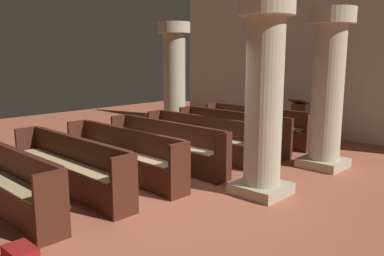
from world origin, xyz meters
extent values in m
plane|color=#AD5B42|center=(0.00, 0.00, 0.00)|extent=(19.20, 19.20, 0.00)
cube|color=silver|center=(0.00, 6.08, 2.25)|extent=(10.00, 0.16, 4.50)
cube|color=#4C2316|center=(-0.78, 4.15, 0.46)|extent=(3.01, 0.38, 0.05)
cube|color=#4C2316|center=(-0.78, 4.32, 0.69)|extent=(3.01, 0.04, 0.42)
cube|color=#411E13|center=(-0.78, 4.37, 0.89)|extent=(2.89, 0.06, 0.02)
cube|color=#442014|center=(-2.32, 4.15, 0.45)|extent=(0.06, 0.44, 0.90)
cube|color=#442014|center=(0.75, 4.15, 0.45)|extent=(0.06, 0.44, 0.90)
cube|color=#482115|center=(-0.78, 3.98, 0.23)|extent=(3.01, 0.03, 0.41)
cube|color=tan|center=(-0.78, 4.13, 0.49)|extent=(2.77, 0.32, 0.02)
cube|color=#4C2316|center=(-0.78, 3.08, 0.46)|extent=(3.01, 0.38, 0.05)
cube|color=#4C2316|center=(-0.78, 3.24, 0.69)|extent=(3.01, 0.04, 0.42)
cube|color=#411E13|center=(-0.78, 3.29, 0.89)|extent=(2.89, 0.06, 0.02)
cube|color=#442014|center=(-2.32, 3.08, 0.45)|extent=(0.06, 0.44, 0.90)
cube|color=#442014|center=(0.75, 3.08, 0.45)|extent=(0.06, 0.44, 0.90)
cube|color=#482115|center=(-0.78, 2.90, 0.23)|extent=(3.01, 0.03, 0.41)
cube|color=tan|center=(-0.78, 3.06, 0.49)|extent=(2.77, 0.32, 0.02)
cube|color=#4C2316|center=(-0.78, 2.00, 0.46)|extent=(3.01, 0.38, 0.05)
cube|color=#4C2316|center=(-0.78, 2.17, 0.69)|extent=(3.01, 0.04, 0.42)
cube|color=#411E13|center=(-0.78, 2.21, 0.89)|extent=(2.89, 0.06, 0.02)
cube|color=#442014|center=(-2.32, 2.00, 0.45)|extent=(0.06, 0.44, 0.90)
cube|color=#442014|center=(0.75, 2.00, 0.45)|extent=(0.06, 0.44, 0.90)
cube|color=#482115|center=(-0.78, 1.82, 0.23)|extent=(3.01, 0.03, 0.41)
cube|color=tan|center=(-0.78, 1.98, 0.49)|extent=(2.77, 0.32, 0.02)
cube|color=#4C2316|center=(-0.78, 0.92, 0.46)|extent=(3.01, 0.38, 0.05)
cube|color=#4C2316|center=(-0.78, 1.09, 0.69)|extent=(3.01, 0.04, 0.42)
cube|color=#411E13|center=(-0.78, 1.14, 0.89)|extent=(2.89, 0.06, 0.02)
cube|color=#442014|center=(-2.32, 0.92, 0.45)|extent=(0.06, 0.44, 0.90)
cube|color=#442014|center=(0.75, 0.92, 0.45)|extent=(0.06, 0.44, 0.90)
cube|color=#482115|center=(-0.78, 0.75, 0.23)|extent=(3.01, 0.03, 0.41)
cube|color=tan|center=(-0.78, 0.90, 0.49)|extent=(2.77, 0.32, 0.02)
cube|color=#4C2316|center=(-0.78, -0.16, 0.46)|extent=(3.01, 0.38, 0.05)
cube|color=#4C2316|center=(-0.78, 0.01, 0.69)|extent=(3.01, 0.04, 0.42)
cube|color=#411E13|center=(-0.78, 0.06, 0.89)|extent=(2.89, 0.06, 0.02)
cube|color=#442014|center=(-2.32, -0.16, 0.45)|extent=(0.06, 0.44, 0.90)
cube|color=#442014|center=(0.75, -0.16, 0.45)|extent=(0.06, 0.44, 0.90)
cube|color=#482115|center=(-0.78, -0.33, 0.23)|extent=(3.01, 0.03, 0.41)
cube|color=tan|center=(-0.78, -0.18, 0.49)|extent=(2.77, 0.32, 0.02)
cube|color=#4C2316|center=(-0.78, -1.23, 0.46)|extent=(3.01, 0.38, 0.05)
cube|color=#4C2316|center=(-0.78, -1.06, 0.69)|extent=(3.01, 0.04, 0.42)
cube|color=#411E13|center=(-0.78, -1.02, 0.89)|extent=(2.89, 0.06, 0.02)
cube|color=#442014|center=(-2.32, -1.23, 0.45)|extent=(0.06, 0.44, 0.90)
cube|color=#442014|center=(0.75, -1.23, 0.45)|extent=(0.06, 0.44, 0.90)
cube|color=#482115|center=(-0.78, -1.41, 0.23)|extent=(3.01, 0.03, 0.41)
cube|color=tan|center=(-0.78, -1.25, 0.49)|extent=(2.77, 0.32, 0.02)
cube|color=#4C2316|center=(-0.78, -2.31, 0.46)|extent=(3.01, 0.38, 0.05)
cube|color=#4C2316|center=(-0.78, -2.14, 0.69)|extent=(3.01, 0.04, 0.42)
cube|color=#411E13|center=(-0.78, -2.09, 0.89)|extent=(2.89, 0.06, 0.02)
cube|color=#442014|center=(0.75, -2.31, 0.45)|extent=(0.06, 0.44, 0.90)
cube|color=tan|center=(-0.78, -2.33, 0.49)|extent=(2.77, 0.32, 0.02)
cube|color=tan|center=(1.58, 3.14, 0.09)|extent=(0.84, 0.84, 0.18)
cylinder|color=#BCB293|center=(1.58, 3.14, 1.52)|extent=(0.62, 0.62, 2.67)
cylinder|color=beige|center=(1.58, 3.14, 3.00)|extent=(0.90, 0.90, 0.30)
cube|color=tan|center=(-3.10, 3.41, 0.09)|extent=(0.84, 0.84, 0.18)
cylinder|color=#BCB293|center=(-3.10, 3.41, 1.52)|extent=(0.62, 0.62, 2.67)
cylinder|color=beige|center=(-3.10, 3.41, 3.00)|extent=(0.90, 0.90, 0.30)
cube|color=tan|center=(1.58, 0.91, 0.09)|extent=(0.81, 0.81, 0.18)
cylinder|color=#BCB293|center=(1.58, 0.91, 1.52)|extent=(0.60, 0.60, 2.67)
cylinder|color=beige|center=(1.58, 0.91, 3.00)|extent=(0.87, 0.87, 0.30)
cube|color=brown|center=(-0.27, 5.38, 0.03)|extent=(0.45, 0.45, 0.06)
cube|color=brown|center=(-0.27, 5.38, 0.47)|extent=(0.28, 0.28, 0.95)
cube|color=brown|center=(-0.27, 5.38, 1.01)|extent=(0.48, 0.35, 0.15)
cube|color=#194723|center=(-0.05, 3.29, 0.92)|extent=(0.14, 0.19, 0.04)
cube|color=maroon|center=(1.00, -2.82, 0.11)|extent=(0.39, 0.27, 0.21)
camera|label=1|loc=(5.12, -4.41, 2.26)|focal=37.29mm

